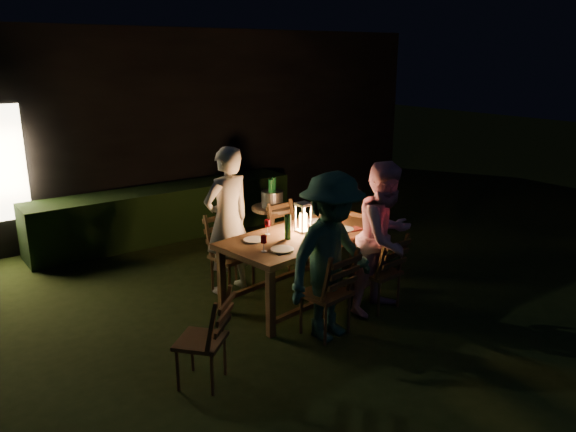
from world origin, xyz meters
TOP-DOWN VIEW (x-y plane):
  - garden_envelope at (-0.01, 6.15)m, footprint 40.00×40.00m
  - dining_table at (-0.19, 0.62)m, footprint 2.07×1.25m
  - chair_near_left at (-0.52, -0.21)m, footprint 0.50×0.53m
  - chair_near_right at (0.37, -0.08)m, footprint 0.46×0.48m
  - chair_far_left at (-0.75, 1.31)m, footprint 0.50×0.53m
  - chair_far_right at (0.24, 1.46)m, footprint 0.46×0.49m
  - chair_end at (1.03, 0.80)m, footprint 0.55×0.53m
  - chair_spare at (-1.97, -0.27)m, footprint 0.59×0.59m
  - person_house_side at (-0.76, 1.36)m, footprint 0.71×0.52m
  - person_opp_right at (0.38, -0.13)m, footprint 0.92×0.76m
  - person_opp_left at (-0.51, -0.26)m, footprint 1.20×0.80m
  - lantern at (-0.15, 0.67)m, footprint 0.16×0.16m
  - plate_far_left at (-0.77, 0.75)m, footprint 0.25×0.25m
  - plate_near_left at (-0.70, 0.32)m, footprint 0.25×0.25m
  - plate_far_right at (0.22, 0.90)m, footprint 0.25×0.25m
  - plate_near_right at (0.29, 0.47)m, footprint 0.25×0.25m
  - wineglass_a at (-0.53, 0.85)m, footprint 0.06×0.06m
  - wineglass_b at (-0.88, 0.39)m, footprint 0.06×0.06m
  - wineglass_c at (0.15, 0.39)m, footprint 0.06×0.06m
  - wineglass_d at (0.40, 0.89)m, footprint 0.06×0.06m
  - wineglass_e at (-0.24, 0.31)m, footprint 0.06×0.06m
  - bottle_table at (-0.44, 0.58)m, footprint 0.07×0.07m
  - napkin_left at (-0.29, 0.28)m, footprint 0.18×0.14m
  - napkin_right at (0.40, 0.40)m, footprint 0.18×0.14m
  - phone at (-0.76, 0.23)m, footprint 0.14×0.07m
  - side_table at (0.28, 1.94)m, footprint 0.57×0.57m
  - ice_bucket at (0.28, 1.94)m, footprint 0.30×0.30m
  - bottle_bucket_a at (0.23, 1.90)m, footprint 0.07×0.07m
  - bottle_bucket_b at (0.33, 1.98)m, footprint 0.07×0.07m

SIDE VIEW (x-z plane):
  - chair_spare at x=-1.97m, z-range -0.18..0.73m
  - chair_near_right at x=0.37m, z-range -0.18..0.75m
  - chair_far_right at x=0.24m, z-range -0.19..0.76m
  - chair_end at x=1.03m, z-range -0.19..0.77m
  - chair_near_left at x=-0.52m, z-range -0.19..0.79m
  - chair_far_left at x=-0.75m, z-range -0.20..0.80m
  - side_table at x=0.28m, z-range 0.29..1.06m
  - dining_table at x=-0.19m, z-range 0.32..1.14m
  - phone at x=-0.76m, z-range 0.81..0.82m
  - napkin_left at x=-0.29m, z-range 0.81..0.82m
  - napkin_right at x=0.40m, z-range 0.81..0.82m
  - plate_far_left at x=-0.77m, z-range 0.81..0.83m
  - plate_near_left at x=-0.70m, z-range 0.81..0.83m
  - plate_far_right at x=0.22m, z-range 0.81..0.83m
  - plate_near_right at x=0.29m, z-range 0.81..0.83m
  - person_opp_right at x=0.38m, z-range 0.00..1.71m
  - person_opp_left at x=-0.51m, z-range 0.00..1.72m
  - ice_bucket at x=0.28m, z-range 0.77..0.99m
  - person_house_side at x=-0.76m, z-range 0.00..1.78m
  - wineglass_a at x=-0.53m, z-range 0.81..0.99m
  - wineglass_b at x=-0.88m, z-range 0.81..0.99m
  - wineglass_c at x=0.15m, z-range 0.81..0.99m
  - wineglass_d at x=0.40m, z-range 0.81..0.99m
  - wineglass_e at x=-0.24m, z-range 0.81..0.99m
  - bottle_bucket_a at x=0.23m, z-range 0.77..1.09m
  - bottle_bucket_b at x=0.33m, z-range 0.77..1.09m
  - bottle_table at x=-0.44m, z-range 0.81..1.09m
  - lantern at x=-0.15m, z-range 0.79..1.14m
  - garden_envelope at x=-0.01m, z-range -0.02..3.18m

